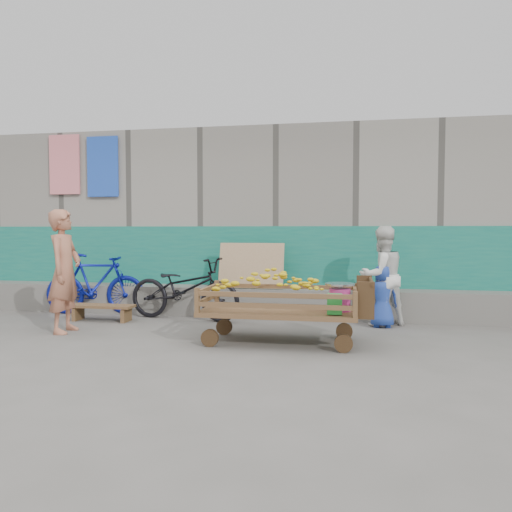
% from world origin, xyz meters
% --- Properties ---
extents(ground, '(80.00, 80.00, 0.00)m').
position_xyz_m(ground, '(0.00, 0.00, 0.00)').
color(ground, '#5C5A54').
rests_on(ground, ground).
extents(building_wall, '(12.00, 3.50, 3.00)m').
position_xyz_m(building_wall, '(-0.00, 4.05, 1.47)').
color(building_wall, gray).
rests_on(building_wall, ground).
extents(banana_cart, '(1.99, 0.91, 0.85)m').
position_xyz_m(banana_cart, '(0.93, 0.59, 0.57)').
color(banana_cart, brown).
rests_on(banana_cart, ground).
extents(bench, '(0.96, 0.29, 0.24)m').
position_xyz_m(bench, '(-1.81, 1.53, 0.18)').
color(bench, brown).
rests_on(bench, ground).
extents(vendor_man, '(0.44, 0.62, 1.61)m').
position_xyz_m(vendor_man, '(-1.88, 0.70, 0.80)').
color(vendor_man, '#AF6A4E').
rests_on(vendor_man, ground).
extents(woman, '(0.85, 0.80, 1.40)m').
position_xyz_m(woman, '(2.22, 1.94, 0.70)').
color(woman, white).
rests_on(woman, ground).
extents(child, '(0.45, 0.31, 0.87)m').
position_xyz_m(child, '(2.22, 1.81, 0.43)').
color(child, '#2342A5').
rests_on(child, ground).
extents(bicycle_dark, '(1.84, 0.86, 0.93)m').
position_xyz_m(bicycle_dark, '(-0.65, 1.86, 0.47)').
color(bicycle_dark, black).
rests_on(bicycle_dark, ground).
extents(bicycle_blue, '(1.65, 0.65, 0.97)m').
position_xyz_m(bicycle_blue, '(-2.19, 2.05, 0.48)').
color(bicycle_blue, navy).
rests_on(bicycle_blue, ground).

